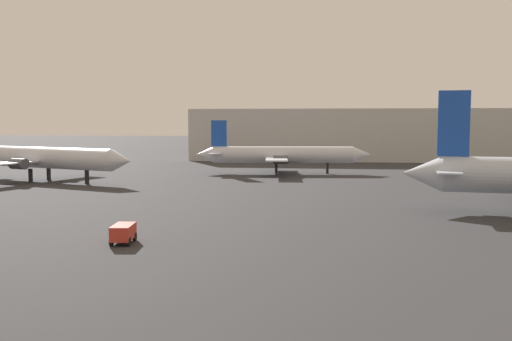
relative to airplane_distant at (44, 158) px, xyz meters
The scene contains 4 objects.
airplane_distant is the anchor object (origin of this frame).
airplane_far_left 35.57m from the airplane_distant, 25.50° to the left, with size 28.10×18.05×8.51m.
baggage_cart 44.87m from the airplane_distant, 55.78° to the right, with size 1.59×2.52×1.30m.
terminal_building 70.57m from the airplane_distant, 45.63° to the left, with size 77.87×18.05×10.94m, color #B7B7B2.
Camera 1 is at (4.57, -10.46, 8.38)m, focal length 39.03 mm.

